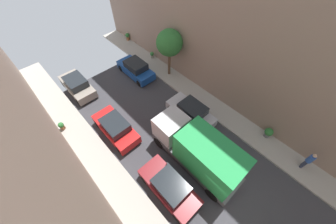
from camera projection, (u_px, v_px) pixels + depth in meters
ground at (226, 191)px, 12.34m from camera, size 32.00×32.00×0.00m
sidewalk_right at (266, 144)px, 14.39m from camera, size 2.00×44.00×0.15m
parked_car_left_3 at (170, 187)px, 11.78m from camera, size 1.78×4.20×1.57m
parked_car_left_4 at (116, 128)px, 14.53m from camera, size 1.78×4.20×1.57m
parked_car_left_5 at (77, 85)px, 17.45m from camera, size 1.78×4.20×1.57m
parked_car_right_1 at (191, 112)px, 15.49m from camera, size 1.78×4.20×1.57m
parked_car_right_2 at (136, 69)px, 18.91m from camera, size 1.78×4.20×1.57m
delivery_truck at (199, 151)px, 12.14m from camera, size 2.26×6.60×3.38m
pedestrian at (309, 160)px, 12.50m from camera, size 0.40×0.36×1.72m
street_tree_1 at (169, 43)px, 16.65m from camera, size 2.38×2.38×4.65m
potted_plant_0 at (128, 36)px, 22.90m from camera, size 0.48×0.48×0.84m
potted_plant_1 at (61, 126)px, 14.88m from camera, size 0.42×0.42×0.71m
potted_plant_2 at (152, 55)px, 20.71m from camera, size 0.42×0.42×0.71m
potted_plant_3 at (269, 132)px, 14.34m from camera, size 0.63×0.63×0.89m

